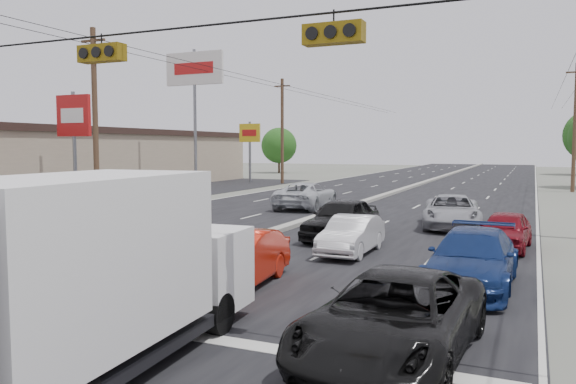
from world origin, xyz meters
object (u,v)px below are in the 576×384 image
Objects in this scene: red_sedan at (236,260)px; utility_pole_right_c at (575,127)px; pole_sign_mid at (74,122)px; pole_sign_far at (250,138)px; utility_pole_left_b at (95,118)px; queue_car_c at (452,212)px; black_suv at (394,318)px; queue_car_b at (352,235)px; box_truck at (104,271)px; oncoming_far at (306,196)px; utility_pole_left_c at (282,130)px; pole_sign_billboard at (194,77)px; queue_car_d at (472,260)px; queue_car_a at (342,219)px; queue_car_e at (505,231)px; oncoming_near at (132,211)px; tree_left_far at (279,145)px.

utility_pole_right_c is at bearing 70.30° from red_sedan.
pole_sign_far is (1.00, 22.00, -0.71)m from pole_sign_mid.
utility_pole_left_b is 1.43× the size of pole_sign_mid.
pole_sign_mid is 1.37× the size of queue_car_c.
utility_pole_left_b reaches higher than black_suv.
red_sedan is 0.83× the size of black_suv.
pole_sign_mid is 1.85× the size of queue_car_b.
utility_pole_right_c is 1.59× the size of box_truck.
utility_pole_left_c is at bearing -65.15° from oncoming_far.
black_suv is 0.95× the size of oncoming_far.
utility_pole_left_c is at bearing 107.52° from red_sedan.
pole_sign_billboard is at bearing -99.46° from utility_pole_left_c.
utility_pole_right_c is 1.95× the size of queue_car_c.
pole_sign_mid is at bearing -92.60° from pole_sign_far.
pole_sign_mid is at bearing 155.14° from queue_car_d.
utility_pole_left_c is 22.46m from pole_sign_mid.
utility_pole_right_c is 43.44m from box_truck.
pole_sign_billboard is 2.38× the size of queue_car_a.
utility_pole_right_c reaches higher than red_sedan.
black_suv is at bearing -91.85° from queue_car_e.
utility_pole_left_b and utility_pole_right_c have the same top height.
box_truck is 1.66× the size of queue_car_b.
red_sedan is 18.26m from oncoming_far.
box_truck is 1.23× the size of queue_car_c.
queue_car_b is at bearing 71.03° from red_sedan.
utility_pole_left_b is at bearing -135.00° from utility_pole_right_c.
utility_pole_right_c is 35.11m from queue_car_d.
oncoming_near is (10.30, -7.16, -4.44)m from pole_sign_mid.
black_suv reaches higher than oncoming_near.
queue_car_d is at bearing 121.80° from oncoming_far.
tree_left_far is at bearing 108.48° from box_truck.
box_truck is at bearing -93.50° from queue_car_b.
pole_sign_far is at bearing 97.13° from pole_sign_billboard.
queue_car_d is (20.83, -9.58, -4.39)m from utility_pole_left_b.
queue_car_d is at bearing -26.42° from pole_sign_mid.
queue_car_d is (4.80, 7.78, -0.88)m from box_truck.
utility_pole_left_c is 1.63× the size of tree_left_far.
pole_sign_billboard is at bearing 98.75° from utility_pole_left_b.
box_truck is at bearing -88.19° from red_sedan.
pole_sign_billboard is at bearing -76.81° from tree_left_far.
utility_pole_left_b reaches higher than queue_car_d.
queue_car_a is at bearing -56.63° from pole_sign_far.
pole_sign_mid reaches higher than red_sedan.
utility_pole_right_c is 35.19m from oncoming_near.
pole_sign_mid is 1.11× the size of box_truck.
pole_sign_far is at bearing 97.97° from utility_pole_left_b.
tree_left_far reaches higher than pole_sign_far.
queue_car_d is 15.98m from oncoming_near.
tree_left_far is 1.60× the size of queue_car_e.
queue_car_c is (3.57, 12.95, 0.01)m from red_sedan.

